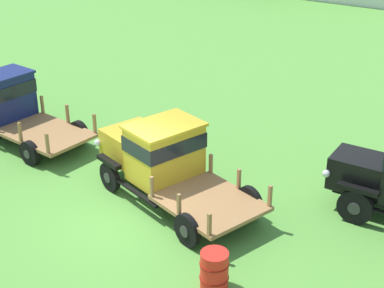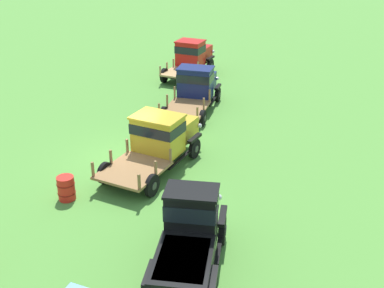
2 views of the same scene
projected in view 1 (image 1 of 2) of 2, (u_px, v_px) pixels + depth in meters
name	position (u px, v px, depth m)	size (l,w,h in m)	color
ground_plane	(131.00, 216.00, 15.23)	(240.00, 240.00, 0.00)	#518E38
vintage_truck_second_in_line	(4.00, 103.00, 19.43)	(5.71, 2.51, 2.14)	black
vintage_truck_midrow_center	(161.00, 156.00, 15.83)	(5.65, 3.44, 2.12)	black
oil_drum_near_fence	(214.00, 270.00, 12.47)	(0.64, 0.64, 0.89)	red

